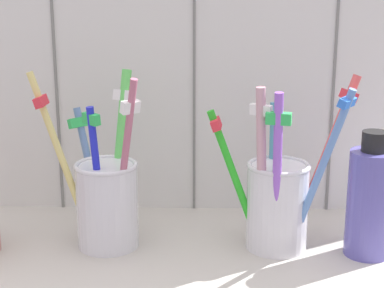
{
  "coord_description": "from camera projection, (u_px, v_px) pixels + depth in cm",
  "views": [
    {
      "loc": [
        1.39,
        -61.06,
        29.87
      ],
      "look_at": [
        0.0,
        0.02,
        13.08
      ],
      "focal_mm": 59.16,
      "sensor_mm": 36.0,
      "label": 1
    }
  ],
  "objects": [
    {
      "name": "toothbrush_cup_right",
      "position": [
        278.0,
        197.0,
        0.65
      ],
      "size": [
        15.62,
        9.09,
        17.93
      ],
      "color": "white",
      "rests_on": "counter_slab"
    },
    {
      "name": "counter_slab",
      "position": [
        192.0,
        255.0,
        0.67
      ],
      "size": [
        64.0,
        22.0,
        2.0
      ],
      "primitive_type": "cube",
      "color": "#BCB7AD",
      "rests_on": "ground"
    },
    {
      "name": "toothbrush_cup_left",
      "position": [
        106.0,
        197.0,
        0.65
      ],
      "size": [
        11.62,
        9.41,
        18.39
      ],
      "color": "silver",
      "rests_on": "counter_slab"
    },
    {
      "name": "tile_wall_back",
      "position": [
        194.0,
        37.0,
        0.72
      ],
      "size": [
        64.0,
        2.2,
        45.0
      ],
      "color": "silver",
      "rests_on": "ground"
    },
    {
      "name": "soap_bottle",
      "position": [
        370.0,
        200.0,
        0.63
      ],
      "size": [
        4.59,
        4.59,
        12.87
      ],
      "color": "#5A55AB",
      "rests_on": "counter_slab"
    }
  ]
}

